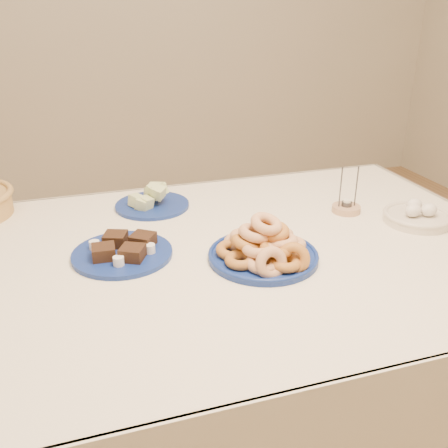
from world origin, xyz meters
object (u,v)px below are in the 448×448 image
Objects in this scene: brownie_plate at (123,251)px; candle_holder at (346,208)px; donut_platter at (265,249)px; egg_bowl at (417,216)px; dining_table at (219,284)px; melon_plate at (152,201)px.

brownie_plate is 0.73m from candle_holder.
egg_bowl is (0.53, 0.09, -0.01)m from donut_platter.
dining_table is at bearing -10.36° from brownie_plate.
donut_platter is 1.49× the size of egg_bowl.
brownie_plate is (-0.35, 0.13, -0.02)m from donut_platter.
egg_bowl is (0.16, -0.14, 0.01)m from candle_holder.
donut_platter is 0.37m from brownie_plate.
brownie_plate reaches higher than dining_table.
candle_holder is at bearing -21.18° from melon_plate.
melon_plate reaches higher than dining_table.
donut_platter reaches higher than dining_table.
candle_holder is (0.59, -0.23, -0.01)m from melon_plate.
dining_table is at bearing 138.03° from donut_platter.
egg_bowl is at bearing 9.07° from donut_platter.
egg_bowl reaches higher than brownie_plate.
egg_bowl is at bearing -3.16° from brownie_plate.
dining_table is 0.50m from candle_holder.
donut_platter is at bearing -170.93° from egg_bowl.
egg_bowl is at bearing -0.26° from dining_table.
brownie_plate is (-0.25, 0.05, 0.12)m from dining_table.
brownie_plate is at bearing 176.84° from egg_bowl.
brownie_plate is (-0.13, -0.32, -0.01)m from melon_plate.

